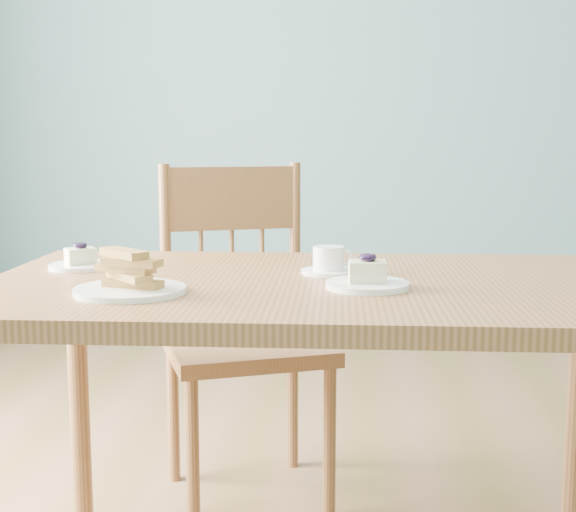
% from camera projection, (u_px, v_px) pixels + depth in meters
% --- Properties ---
extents(room, '(5.01, 5.01, 2.71)m').
position_uv_depth(room, '(459.00, 19.00, 1.80)').
color(room, brown).
rests_on(room, ground).
extents(dining_table, '(1.49, 0.88, 0.78)m').
position_uv_depth(dining_table, '(321.00, 315.00, 1.75)').
color(dining_table, brown).
rests_on(dining_table, ground).
extents(dining_chair, '(0.59, 0.58, 1.01)m').
position_uv_depth(dining_chair, '(243.00, 329.00, 2.41)').
color(dining_chair, brown).
rests_on(dining_chair, ground).
extents(cheesecake_plate_near, '(0.17, 0.17, 0.07)m').
position_uv_depth(cheesecake_plate_near, '(367.00, 279.00, 1.64)').
color(cheesecake_plate_near, white).
rests_on(cheesecake_plate_near, dining_table).
extents(cheesecake_plate_far, '(0.15, 0.15, 0.06)m').
position_uv_depth(cheesecake_plate_far, '(81.00, 262.00, 1.89)').
color(cheesecake_plate_far, white).
rests_on(cheesecake_plate_far, dining_table).
extents(coffee_cup, '(0.12, 0.12, 0.06)m').
position_uv_depth(coffee_cup, '(329.00, 262.00, 1.81)').
color(coffee_cup, white).
rests_on(coffee_cup, dining_table).
extents(biscotti_plate, '(0.22, 0.22, 0.09)m').
position_uv_depth(biscotti_plate, '(130.00, 280.00, 1.58)').
color(biscotti_plate, white).
rests_on(biscotti_plate, dining_table).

